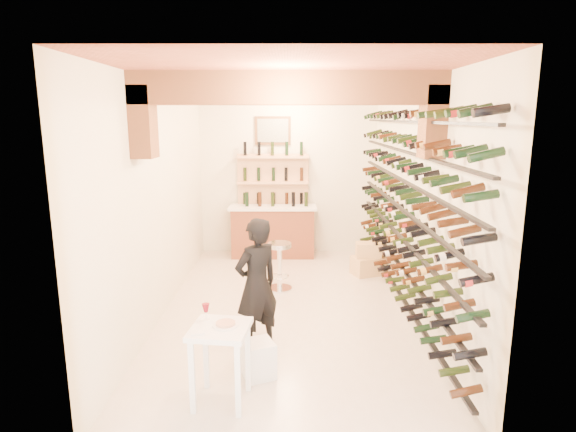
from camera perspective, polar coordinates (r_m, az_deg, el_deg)
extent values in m
plane|color=beige|center=(6.96, 0.00, -11.05)|extent=(6.00, 6.00, 0.00)
cube|color=silver|center=(9.47, 0.02, 5.13)|extent=(3.50, 0.02, 3.20)
cube|color=silver|center=(3.58, -0.06, -6.14)|extent=(3.50, 0.02, 3.20)
cube|color=silver|center=(6.74, -15.07, 1.98)|extent=(0.02, 6.00, 3.20)
cube|color=silver|center=(6.73, 15.07, 1.97)|extent=(0.02, 6.00, 3.20)
cube|color=#B0563E|center=(6.43, 0.00, 16.24)|extent=(3.50, 6.00, 0.02)
cube|color=#AA653B|center=(5.42, -0.02, 15.16)|extent=(3.50, 0.35, 0.36)
cube|color=#AA653B|center=(5.65, -17.09, 10.76)|extent=(0.24, 0.35, 0.80)
cube|color=#AA653B|center=(5.65, 17.07, 10.76)|extent=(0.24, 0.35, 0.80)
cube|color=black|center=(7.04, 13.21, -8.90)|extent=(0.06, 5.70, 0.03)
cube|color=black|center=(6.91, 13.36, -5.80)|extent=(0.06, 5.70, 0.03)
cube|color=black|center=(6.81, 13.52, -2.58)|extent=(0.06, 5.70, 0.03)
cube|color=black|center=(6.72, 13.69, 0.72)|extent=(0.06, 5.70, 0.03)
cube|color=black|center=(6.66, 13.85, 4.10)|extent=(0.06, 5.70, 0.03)
cube|color=black|center=(6.62, 14.03, 7.54)|extent=(0.06, 5.70, 0.03)
cube|color=black|center=(6.60, 14.20, 11.00)|extent=(0.06, 5.70, 0.03)
cube|color=brown|center=(9.33, -1.83, -1.97)|extent=(1.60, 0.55, 0.96)
cube|color=white|center=(9.23, -1.85, 1.08)|extent=(1.70, 0.62, 0.05)
cube|color=tan|center=(9.49, -1.79, 1.47)|extent=(1.40, 0.10, 2.00)
cube|color=tan|center=(9.51, -1.79, -1.90)|extent=(1.40, 0.28, 0.04)
cube|color=tan|center=(9.40, -1.81, 1.06)|extent=(1.40, 0.28, 0.04)
cube|color=tan|center=(9.32, -1.83, 4.09)|extent=(1.40, 0.28, 0.04)
cube|color=tan|center=(9.26, -1.85, 7.15)|extent=(1.40, 0.28, 0.04)
cube|color=brown|center=(9.39, -1.84, 10.27)|extent=(0.70, 0.04, 0.55)
cube|color=#99998C|center=(9.36, -1.85, 10.27)|extent=(0.60, 0.01, 0.45)
cube|color=white|center=(4.61, -8.22, -13.38)|extent=(0.60, 0.60, 0.05)
cube|color=white|center=(4.67, -11.51, -18.54)|extent=(0.05, 0.05, 0.72)
cube|color=white|center=(4.56, -6.07, -19.16)|extent=(0.05, 0.05, 0.72)
cube|color=white|center=(5.03, -9.86, -16.14)|extent=(0.05, 0.05, 0.72)
cube|color=white|center=(4.93, -4.85, -16.62)|extent=(0.05, 0.05, 0.72)
cylinder|color=white|center=(4.61, -7.54, -12.91)|extent=(0.25, 0.25, 0.02)
cylinder|color=#BF7266|center=(4.60, -7.55, -12.71)|extent=(0.19, 0.19, 0.02)
cube|color=white|center=(4.52, -10.85, -13.56)|extent=(0.15, 0.15, 0.02)
cylinder|color=white|center=(4.76, -9.84, -12.22)|extent=(0.07, 0.07, 0.00)
cylinder|color=white|center=(4.74, -9.86, -11.68)|extent=(0.01, 0.01, 0.09)
cone|color=#5D0814|center=(4.72, -9.89, -10.87)|extent=(0.08, 0.08, 0.08)
cube|color=white|center=(5.24, -3.59, -16.86)|extent=(0.41, 0.41, 0.39)
imported|color=black|center=(5.56, -3.80, -8.29)|extent=(0.69, 0.66, 1.59)
cylinder|color=silver|center=(7.66, -1.01, -8.72)|extent=(0.40, 0.40, 0.03)
cylinder|color=silver|center=(7.55, -1.02, -6.22)|extent=(0.08, 0.08, 0.69)
cylinder|color=silver|center=(7.44, -1.03, -3.53)|extent=(0.38, 0.38, 0.07)
torus|color=silver|center=(7.59, -1.02, -7.29)|extent=(0.30, 0.30, 0.02)
cube|color=tan|center=(8.43, 9.62, -5.92)|extent=(0.63, 0.53, 0.32)
cube|color=tan|center=(8.35, 9.69, -4.06)|extent=(0.44, 0.31, 0.25)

